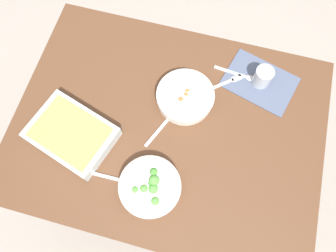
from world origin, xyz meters
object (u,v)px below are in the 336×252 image
(stew_bowl, at_px, (185,97))
(baking_dish, at_px, (72,134))
(fork_on_table, at_px, (225,83))
(spoon_by_stew, at_px, (164,124))
(spoon_spare, at_px, (240,75))
(broccoli_bowl, at_px, (150,187))
(drink_cup, at_px, (262,78))
(spoon_by_broccoli, at_px, (122,181))

(stew_bowl, distance_m, baking_dish, 0.45)
(stew_bowl, distance_m, fork_on_table, 0.19)
(spoon_by_stew, bearing_deg, stew_bowl, -113.33)
(spoon_spare, bearing_deg, stew_bowl, 40.39)
(stew_bowl, bearing_deg, baking_dish, 34.80)
(broccoli_bowl, relative_size, spoon_by_stew, 1.32)
(broccoli_bowl, xyz_separation_m, baking_dish, (0.34, -0.11, 0.00))
(spoon_spare, bearing_deg, drink_cup, 174.10)
(spoon_by_stew, bearing_deg, baking_dish, 23.05)
(spoon_by_broccoli, bearing_deg, broccoli_bowl, -178.94)
(broccoli_bowl, bearing_deg, fork_on_table, -109.95)
(spoon_by_stew, relative_size, fork_on_table, 1.13)
(drink_cup, bearing_deg, stew_bowl, 29.64)
(drink_cup, height_order, spoon_by_stew, drink_cup)
(broccoli_bowl, distance_m, baking_dish, 0.36)
(baking_dish, distance_m, spoon_by_stew, 0.35)
(drink_cup, height_order, fork_on_table, drink_cup)
(spoon_by_broccoli, xyz_separation_m, fork_on_table, (-0.28, -0.49, -0.00))
(baking_dish, distance_m, drink_cup, 0.77)
(drink_cup, bearing_deg, fork_on_table, 17.41)
(stew_bowl, xyz_separation_m, drink_cup, (-0.28, -0.16, 0.01))
(baking_dish, xyz_separation_m, fork_on_table, (-0.52, -0.37, -0.03))
(fork_on_table, bearing_deg, spoon_by_broccoli, 59.87)
(stew_bowl, xyz_separation_m, broccoli_bowl, (0.03, 0.37, -0.00))
(broccoli_bowl, distance_m, fork_on_table, 0.52)
(drink_cup, bearing_deg, broccoli_bowl, 59.51)
(baking_dish, relative_size, drink_cup, 4.14)
(stew_bowl, relative_size, spoon_spare, 1.29)
(fork_on_table, bearing_deg, spoon_spare, -136.31)
(spoon_by_broccoli, height_order, fork_on_table, spoon_by_broccoli)
(fork_on_table, bearing_deg, baking_dish, 36.02)
(spoon_by_stew, bearing_deg, fork_on_table, -129.30)
(stew_bowl, bearing_deg, spoon_by_broccoli, 69.23)
(broccoli_bowl, relative_size, drink_cup, 2.62)
(spoon_by_stew, height_order, spoon_spare, same)
(baking_dish, xyz_separation_m, spoon_spare, (-0.57, -0.43, -0.03))
(stew_bowl, height_order, baking_dish, same)
(spoon_by_stew, distance_m, fork_on_table, 0.31)
(stew_bowl, height_order, fork_on_table, stew_bowl)
(spoon_by_broccoli, bearing_deg, stew_bowl, -110.77)
(broccoli_bowl, relative_size, spoon_spare, 1.26)
(drink_cup, height_order, spoon_by_broccoli, drink_cup)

